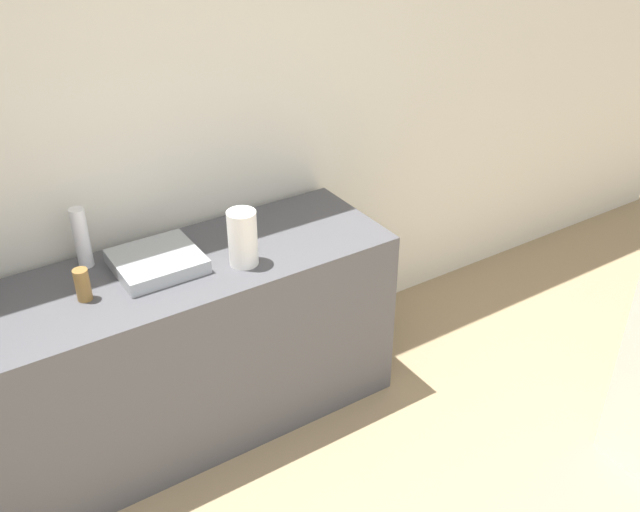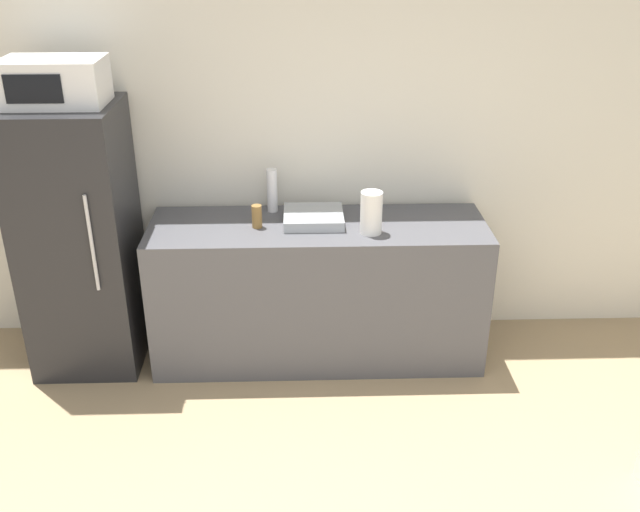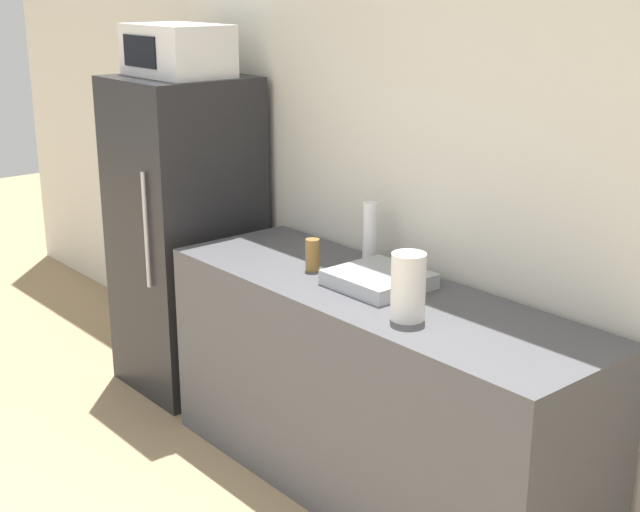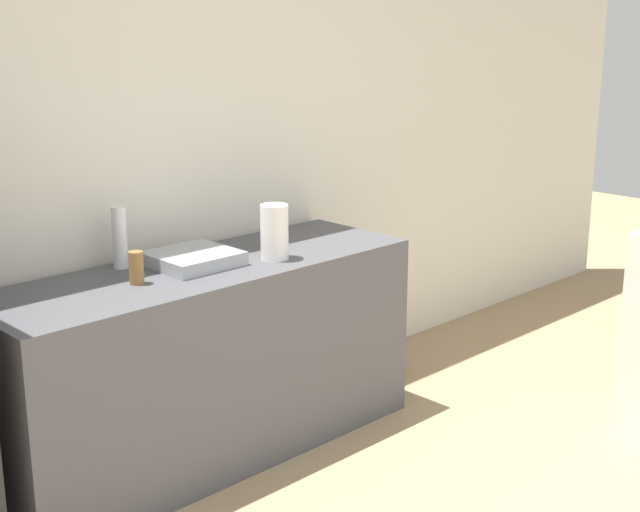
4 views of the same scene
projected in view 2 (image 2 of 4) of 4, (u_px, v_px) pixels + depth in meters
name	position (u px, v px, depth m)	size (l,w,h in m)	color
wall_back	(309.00, 137.00, 4.34)	(8.00, 0.06, 2.60)	silver
refrigerator	(80.00, 240.00, 4.18)	(0.61, 0.63, 1.60)	#232326
microwave	(54.00, 82.00, 3.78)	(0.53, 0.35, 0.25)	white
counter	(318.00, 291.00, 4.37)	(1.99, 0.63, 0.88)	#4C4C51
sink_basin	(313.00, 217.00, 4.20)	(0.35, 0.33, 0.06)	#9EA3A8
bottle_tall	(272.00, 190.00, 4.31)	(0.06, 0.06, 0.27)	silver
bottle_short	(257.00, 216.00, 4.11)	(0.06, 0.06, 0.14)	olive
paper_towel_roll	(371.00, 213.00, 4.02)	(0.12, 0.12, 0.25)	white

